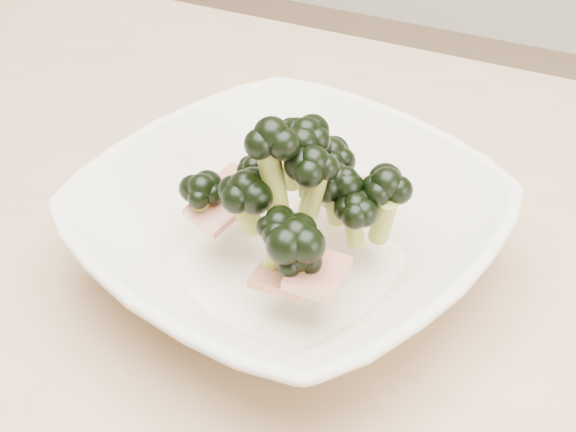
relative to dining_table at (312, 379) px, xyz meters
The scene contains 2 objects.
dining_table is the anchor object (origin of this frame).
broccoli_dish 0.14m from the dining_table, 148.41° to the left, with size 0.37×0.37×0.14m.
Camera 1 is at (0.16, -0.39, 1.16)m, focal length 50.00 mm.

